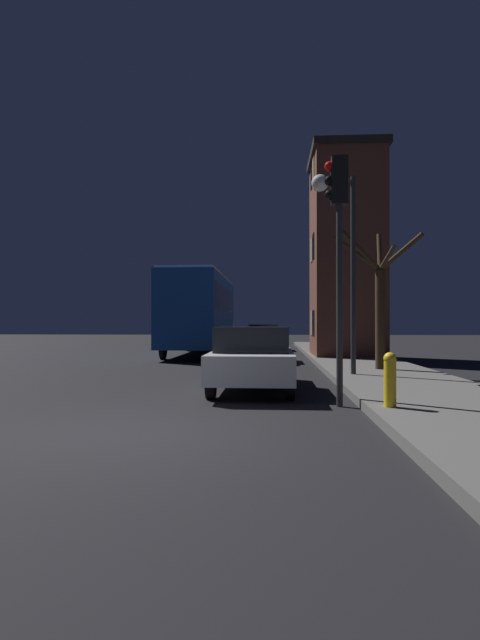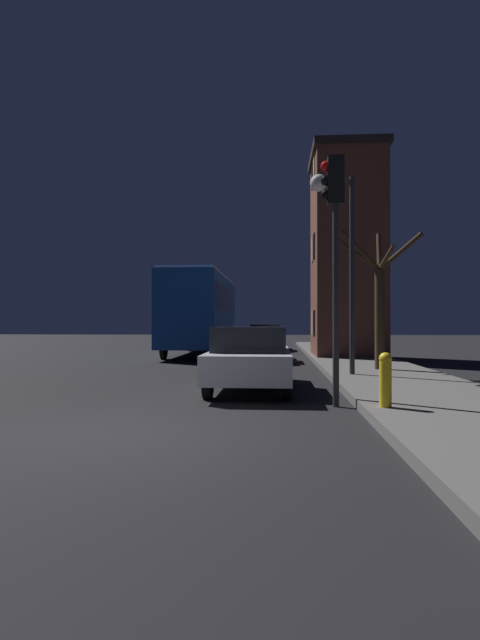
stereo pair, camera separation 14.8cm
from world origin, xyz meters
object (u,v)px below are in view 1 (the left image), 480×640
(streetlamp, at_px, (337,228))
(traffic_light, at_px, (338,228))
(car_far_lane, at_px, (264,336))
(fire_hydrant, at_px, (390,378))
(bus, at_px, (201,308))
(car_mid_lane, at_px, (262,344))
(bare_tree, at_px, (378,295))
(car_near_lane, at_px, (253,357))

(streetlamp, relative_size, traffic_light, 1.17)
(traffic_light, relative_size, car_far_lane, 1.05)
(car_far_lane, bearing_deg, fire_hydrant, -83.24)
(streetlamp, relative_size, fire_hydrant, 6.05)
(streetlamp, distance_m, traffic_light, 4.45)
(bus, height_order, car_mid_lane, bus)
(bare_tree, bearing_deg, streetlamp, -132.32)
(streetlamp, distance_m, car_near_lane, 4.57)
(streetlamp, height_order, bare_tree, streetlamp)
(car_far_lane, height_order, fire_hydrant, car_far_lane)
(traffic_light, distance_m, fire_hydrant, 2.97)
(car_far_lane, xyz_separation_m, fire_hydrant, (2.44, -20.64, -0.16))
(traffic_light, height_order, bare_tree, traffic_light)
(streetlamp, xyz_separation_m, car_far_lane, (-2.27, 15.27, -3.36))
(streetlamp, xyz_separation_m, fire_hydrant, (0.18, -5.37, -3.52))
(bus, xyz_separation_m, car_mid_lane, (3.11, -3.93, -1.60))
(traffic_light, relative_size, bare_tree, 1.10)
(bus, relative_size, car_mid_lane, 2.44)
(bare_tree, distance_m, car_mid_lane, 6.59)
(bare_tree, xyz_separation_m, car_far_lane, (-3.71, 13.69, -1.61))
(streetlamp, relative_size, car_near_lane, 1.19)
(bare_tree, distance_m, car_far_lane, 14.27)
(streetlamp, bearing_deg, fire_hydrant, -88.09)
(bus, bearing_deg, streetlamp, -63.67)
(bus, distance_m, car_far_lane, 5.67)
(bare_tree, height_order, car_mid_lane, bare_tree)
(streetlamp, distance_m, bare_tree, 2.77)
(car_near_lane, height_order, fire_hydrant, car_near_lane)
(streetlamp, relative_size, car_far_lane, 1.23)
(car_mid_lane, distance_m, car_far_lane, 8.47)
(bare_tree, height_order, car_far_lane, bare_tree)
(bare_tree, distance_m, car_near_lane, 5.46)
(car_near_lane, relative_size, car_far_lane, 1.03)
(traffic_light, bearing_deg, bus, 107.56)
(car_mid_lane, relative_size, car_far_lane, 0.92)
(car_near_lane, bearing_deg, fire_hydrant, -53.58)
(streetlamp, distance_m, car_far_lane, 15.80)
(car_mid_lane, bearing_deg, car_far_lane, 90.42)
(bus, bearing_deg, bare_tree, -53.56)
(bare_tree, distance_m, fire_hydrant, 7.28)
(bare_tree, bearing_deg, car_near_lane, -134.64)
(car_near_lane, relative_size, fire_hydrant, 5.10)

